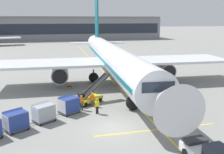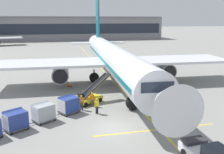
{
  "view_description": "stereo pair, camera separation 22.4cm",
  "coord_description": "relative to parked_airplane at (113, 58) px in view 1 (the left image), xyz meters",
  "views": [
    {
      "loc": [
        -5.12,
        -21.14,
        10.13
      ],
      "look_at": [
        1.57,
        6.89,
        3.35
      ],
      "focal_mm": 39.6,
      "sensor_mm": 36.0,
      "label": 1
    },
    {
      "loc": [
        -4.91,
        -21.19,
        10.13
      ],
      "look_at": [
        1.57,
        6.89,
        3.35
      ],
      "focal_mm": 39.6,
      "sensor_mm": 36.0,
      "label": 2
    }
  ],
  "objects": [
    {
      "name": "ground_crew_marshaller",
      "position": [
        -6.3,
        -10.99,
        -3.04
      ],
      "size": [
        0.57,
        0.26,
        1.74
      ],
      "color": "#333847",
      "rests_on": "ground"
    },
    {
      "name": "belt_loader",
      "position": [
        -4.98,
        -8.69,
        -3.13
      ],
      "size": [
        4.98,
        3.92,
        3.32
      ],
      "color": "gold",
      "rests_on": "ground"
    },
    {
      "name": "ground_crew_by_carts",
      "position": [
        -4.93,
        -10.08,
        -3.04
      ],
      "size": [
        0.57,
        0.26,
        1.74
      ],
      "color": "#514C42",
      "rests_on": "ground"
    },
    {
      "name": "terminal_building",
      "position": [
        -3.3,
        90.44,
        1.57
      ],
      "size": [
        96.44,
        17.12,
        11.33
      ],
      "color": "gray",
      "rests_on": "ground"
    },
    {
      "name": "apron_guidance_line_lead_in",
      "position": [
        0.29,
        -0.86,
        -4.04
      ],
      "size": [
        0.2,
        110.0,
        0.01
      ],
      "color": "yellow",
      "rests_on": "ground"
    },
    {
      "name": "apron_guidance_line_stop_bar",
      "position": [
        -0.04,
        -17.8,
        -4.04
      ],
      "size": [
        12.0,
        0.2,
        0.01
      ],
      "color": "yellow",
      "rests_on": "ground"
    },
    {
      "name": "ground_plane",
      "position": [
        -3.99,
        -16.51,
        -4.04
      ],
      "size": [
        600.0,
        600.0,
        0.0
      ],
      "primitive_type": "plane",
      "color": "gray"
    },
    {
      "name": "baggage_cart_lead",
      "position": [
        -7.79,
        -11.56,
        -3.04
      ],
      "size": [
        2.73,
        2.42,
        1.91
      ],
      "color": "#515156",
      "rests_on": "ground"
    },
    {
      "name": "safety_cone_engine_keepout",
      "position": [
        -7.01,
        -0.42,
        -3.67
      ],
      "size": [
        0.68,
        0.68,
        0.76
      ],
      "color": "black",
      "rests_on": "ground"
    },
    {
      "name": "parked_airplane",
      "position": [
        0.0,
        0.0,
        0.0
      ],
      "size": [
        37.78,
        48.2,
        16.26
      ],
      "color": "silver",
      "rests_on": "ground"
    },
    {
      "name": "baggage_cart_second",
      "position": [
        -10.41,
        -13.31,
        -3.04
      ],
      "size": [
        2.73,
        2.42,
        1.91
      ],
      "color": "#515156",
      "rests_on": "ground"
    },
    {
      "name": "baggage_cart_third",
      "position": [
        -12.86,
        -14.8,
        -3.04
      ],
      "size": [
        2.73,
        2.42,
        1.91
      ],
      "color": "#515156",
      "rests_on": "ground"
    },
    {
      "name": "ground_crew_by_loader",
      "position": [
        -4.78,
        -12.5,
        -3.04
      ],
      "size": [
        0.53,
        0.38,
        1.74
      ],
      "color": "black",
      "rests_on": "ground"
    }
  ]
}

